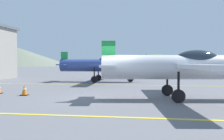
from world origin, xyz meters
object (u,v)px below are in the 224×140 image
airplane_near (183,66)px  traffic_cone_front (24,90)px  airplane_mid (102,65)px  car_sedan (206,71)px

airplane_near → traffic_cone_front: bearing=179.0°
airplane_mid → traffic_cone_front: size_ratio=15.53×
airplane_mid → car_sedan: (10.85, 7.43, -0.70)m
airplane_near → traffic_cone_front: (-8.06, 0.14, -1.26)m
airplane_near → traffic_cone_front: airplane_near is taller
airplane_mid → traffic_cone_front: 10.23m
airplane_mid → car_sedan: airplane_mid is taller
traffic_cone_front → car_sedan: bearing=52.8°
airplane_near → car_sedan: size_ratio=1.99×
airplane_near → traffic_cone_front: 8.16m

